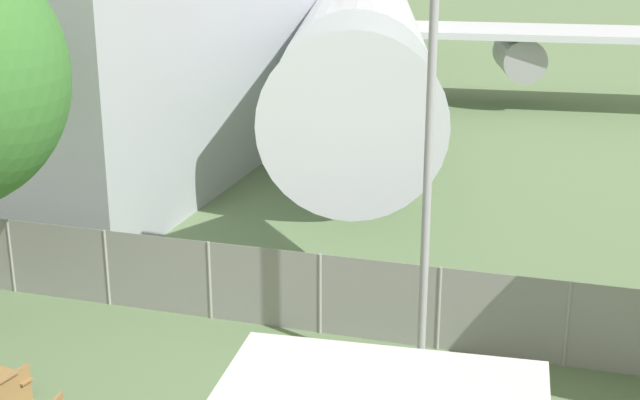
{
  "coord_description": "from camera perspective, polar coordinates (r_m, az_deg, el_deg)",
  "views": [
    {
      "loc": [
        5.03,
        -5.28,
        8.62
      ],
      "look_at": [
        -0.91,
        14.38,
        2.0
      ],
      "focal_mm": 50.0,
      "sensor_mm": 36.0,
      "label": 1
    }
  ],
  "objects": [
    {
      "name": "perimeter_fence",
      "position": [
        19.04,
        0.0,
        -6.03
      ],
      "size": [
        56.07,
        0.07,
        1.82
      ],
      "color": "gray",
      "rests_on": "ground"
    },
    {
      "name": "light_mast",
      "position": [
        15.79,
        7.08,
        5.88
      ],
      "size": [
        0.44,
        0.44,
        8.96
      ],
      "color": "#99999E",
      "rests_on": "ground"
    },
    {
      "name": "airplane",
      "position": [
        40.39,
        2.71,
        11.35
      ],
      "size": [
        33.5,
        41.95,
        12.75
      ],
      "rotation": [
        0.0,
        0.0,
        -1.33
      ],
      "color": "silver",
      "rests_on": "ground"
    }
  ]
}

